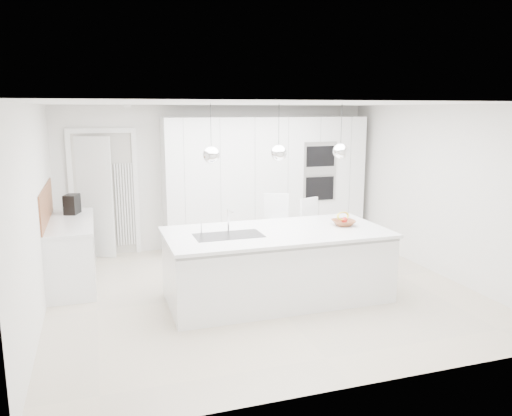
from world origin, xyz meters
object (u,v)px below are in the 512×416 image
object	(u,v)px
bar_stool_left	(280,235)
espresso_machine	(72,204)
fruit_bowl	(343,223)
bar_stool_right	(312,236)
island_base	(278,267)

from	to	relation	value
bar_stool_left	espresso_machine	bearing A→B (deg)	-176.23
fruit_bowl	espresso_machine	distance (m)	3.98
fruit_bowl	bar_stool_right	bearing A→B (deg)	94.59
bar_stool_right	fruit_bowl	bearing A→B (deg)	-107.42
island_base	bar_stool_right	world-z (taller)	bar_stool_right
fruit_bowl	bar_stool_right	world-z (taller)	bar_stool_right
island_base	fruit_bowl	distance (m)	1.08
fruit_bowl	bar_stool_right	size ratio (longest dim) A/B	0.28
bar_stool_right	espresso_machine	bearing A→B (deg)	140.40
bar_stool_right	bar_stool_left	bearing A→B (deg)	146.62
espresso_machine	bar_stool_left	distance (m)	3.12
fruit_bowl	bar_stool_left	distance (m)	1.15
island_base	espresso_machine	xyz separation A→B (m)	(-2.53, 1.98, 0.62)
bar_stool_left	fruit_bowl	bearing A→B (deg)	-37.09
espresso_machine	bar_stool_left	world-z (taller)	espresso_machine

